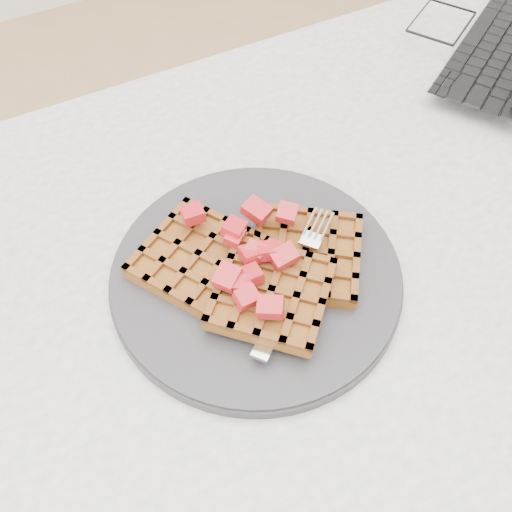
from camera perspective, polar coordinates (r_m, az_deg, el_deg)
name	(u,v)px	position (r m, az deg, el deg)	size (l,w,h in m)	color
ground	(291,484)	(1.27, 3.54, -21.84)	(4.00, 4.00, 0.00)	tan
table	(318,337)	(0.67, 6.25, -8.06)	(1.20, 0.80, 0.75)	silver
plate	(256,275)	(0.57, 0.00, -1.92)	(0.29, 0.29, 0.02)	#252528
waffles	(258,267)	(0.55, 0.20, -1.06)	(0.24, 0.22, 0.03)	brown
strawberry_pile	(256,247)	(0.53, 0.00, 0.90)	(0.15, 0.15, 0.02)	maroon
fork	(298,277)	(0.55, 4.23, -2.07)	(0.02, 0.18, 0.02)	silver
laptop	(501,30)	(0.90, 23.27, 20.06)	(0.38, 0.36, 0.22)	black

